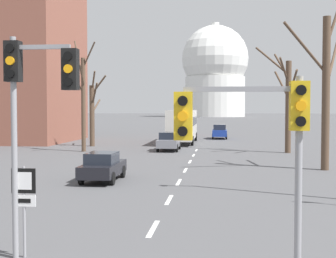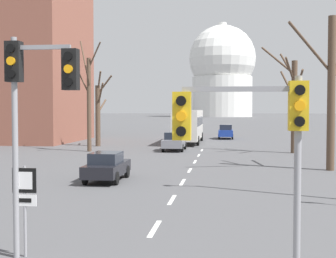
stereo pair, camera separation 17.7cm
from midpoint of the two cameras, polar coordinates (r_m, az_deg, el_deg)
lane_stripe_1 at (r=14.32m, az=-2.19°, el=-12.03°), size 0.16×2.00×0.01m
lane_stripe_2 at (r=18.67m, az=-0.15°, el=-8.61°), size 0.16×2.00×0.01m
lane_stripe_3 at (r=23.08m, az=1.10°, el=-6.48°), size 0.16×2.00×0.01m
lane_stripe_4 at (r=27.52m, az=1.94°, el=-5.04°), size 0.16×2.00×0.01m
lane_stripe_5 at (r=31.98m, az=2.54°, el=-4.00°), size 0.16×2.00×0.01m
lane_stripe_6 at (r=36.45m, az=2.99°, el=-3.21°), size 0.16×2.00×0.01m
lane_stripe_7 at (r=40.92m, az=3.35°, el=-2.59°), size 0.16×2.00×0.01m
traffic_signal_near_left at (r=11.52m, az=-16.60°, el=4.42°), size 1.75×0.34×5.29m
traffic_signal_near_right at (r=9.31m, az=10.12°, el=0.03°), size 2.62×0.34×4.22m
route_sign_post at (r=11.87m, az=-17.59°, el=-7.80°), size 0.60×0.08×2.21m
sedan_near_left at (r=66.30m, az=2.22°, el=-0.05°), size 1.84×3.89×1.42m
sedan_near_right at (r=40.40m, az=-0.02°, el=-1.49°), size 1.80×4.44×1.62m
sedan_mid_centre at (r=23.56m, az=-8.18°, el=-4.52°), size 1.68×3.95×1.45m
sedan_far_left at (r=56.95m, az=6.22°, el=-0.31°), size 1.78×4.30×1.75m
city_bus at (r=49.26m, az=1.68°, el=0.64°), size 2.66×10.80×3.48m
bare_tree_left_near at (r=40.17m, az=-10.44°, el=3.61°), size 2.60×3.93×9.64m
bare_tree_right_near at (r=39.48m, az=14.17°, el=3.44°), size 2.88×4.67×8.94m
bare_tree_left_far at (r=45.74m, az=-9.28°, el=2.06°), size 1.75×3.40×7.23m
bare_tree_right_far at (r=28.95m, az=18.51°, el=4.97°), size 4.19×4.78×10.95m
capitol_dome at (r=228.27m, az=5.73°, el=7.04°), size 31.97×31.97×45.15m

